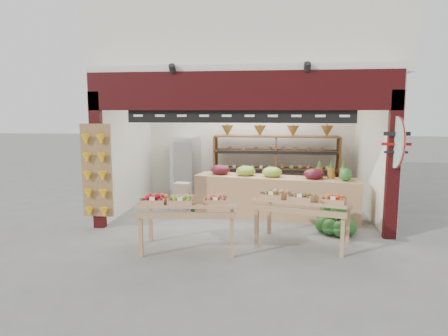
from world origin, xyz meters
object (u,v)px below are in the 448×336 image
(display_table_right, at_px, (300,200))
(watermelon_pile, at_px, (335,221))
(refrigerator, at_px, (186,168))
(display_table_left, at_px, (182,204))
(cardboard_stack, at_px, (191,199))
(back_shelving, at_px, (276,156))
(mid_counter, at_px, (276,195))

(display_table_right, bearing_deg, watermelon_pile, 44.46)
(refrigerator, xyz_separation_m, display_table_left, (0.83, -3.95, -0.03))
(refrigerator, height_order, watermelon_pile, refrigerator)
(cardboard_stack, xyz_separation_m, display_table_left, (0.43, -2.69, 0.54))
(refrigerator, bearing_deg, watermelon_pile, -26.77)
(display_table_right, distance_m, watermelon_pile, 1.13)
(back_shelving, bearing_deg, cardboard_stack, -149.98)
(refrigerator, height_order, display_table_right, refrigerator)
(refrigerator, bearing_deg, display_table_right, -39.64)
(cardboard_stack, bearing_deg, display_table_left, -80.83)
(display_table_right, bearing_deg, mid_counter, 103.56)
(mid_counter, xyz_separation_m, display_table_left, (-1.54, -2.23, 0.29))
(watermelon_pile, bearing_deg, refrigerator, 141.99)
(back_shelving, bearing_deg, refrigerator, 177.08)
(watermelon_pile, bearing_deg, mid_counter, 137.71)
(back_shelving, relative_size, cardboard_stack, 3.14)
(cardboard_stack, relative_size, display_table_right, 0.58)
(cardboard_stack, bearing_deg, back_shelving, 30.02)
(watermelon_pile, bearing_deg, cardboard_stack, 154.54)
(refrigerator, relative_size, mid_counter, 0.45)
(cardboard_stack, xyz_separation_m, display_table_right, (2.38, -2.17, 0.54))
(back_shelving, relative_size, watermelon_pile, 4.14)
(display_table_right, height_order, watermelon_pile, display_table_right)
(watermelon_pile, bearing_deg, display_table_right, -135.54)
(back_shelving, xyz_separation_m, mid_counter, (0.00, -1.59, -0.67))
(back_shelving, distance_m, watermelon_pile, 2.99)
(refrigerator, relative_size, watermelon_pile, 2.10)
(back_shelving, relative_size, mid_counter, 0.88)
(refrigerator, relative_size, display_table_right, 0.93)
(display_table_left, distance_m, watermelon_pile, 2.97)
(cardboard_stack, bearing_deg, refrigerator, 107.66)
(back_shelving, distance_m, cardboard_stack, 2.45)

